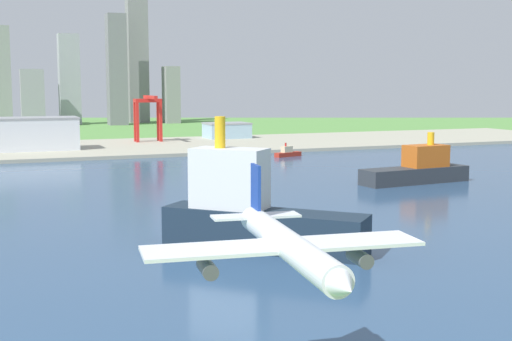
# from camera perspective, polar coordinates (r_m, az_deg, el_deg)

# --- Properties ---
(ground_plane) EXTENTS (2400.00, 2400.00, 0.00)m
(ground_plane) POSITION_cam_1_polar(r_m,az_deg,el_deg) (331.82, -9.03, -1.25)
(ground_plane) COLOR #599345
(water_bay) EXTENTS (840.00, 360.00, 0.15)m
(water_bay) POSITION_cam_1_polar(r_m,az_deg,el_deg) (274.31, -6.25, -2.94)
(water_bay) COLOR #2D4C70
(water_bay) RESTS_ON ground
(industrial_pier) EXTENTS (840.00, 140.00, 2.50)m
(industrial_pier) POSITION_cam_1_polar(r_m,az_deg,el_deg) (517.53, -13.71, 1.76)
(industrial_pier) COLOR #A7A58E
(industrial_pier) RESTS_ON ground
(airplane_landing) EXTENTS (38.99, 41.38, 12.61)m
(airplane_landing) POSITION_cam_1_polar(r_m,az_deg,el_deg) (92.39, 2.64, -6.22)
(airplane_landing) COLOR white
(tugboat_small) EXTENTS (20.68, 10.94, 9.28)m
(tugboat_small) POSITION_cam_1_polar(r_m,az_deg,el_deg) (459.09, 2.62, 1.47)
(tugboat_small) COLOR #B22D1E
(tugboat_small) RESTS_ON water_bay
(container_barge) EXTENTS (58.44, 19.43, 24.41)m
(container_barge) POSITION_cam_1_polar(r_m,az_deg,el_deg) (344.95, 13.22, 0.11)
(container_barge) COLOR #2D3338
(container_barge) RESTS_ON water_bay
(cargo_ship) EXTENTS (52.11, 51.70, 38.35)m
(cargo_ship) POSITION_cam_1_polar(r_m,az_deg,el_deg) (200.76, -0.27, -3.53)
(cargo_ship) COLOR #192838
(cargo_ship) RESTS_ON water_bay
(port_crane_red) EXTENTS (21.09, 38.03, 36.70)m
(port_crane_red) POSITION_cam_1_polar(r_m,az_deg,el_deg) (555.04, -8.89, 5.04)
(port_crane_red) COLOR red
(port_crane_red) RESTS_ON industrial_pier
(warehouse_main) EXTENTS (55.97, 30.72, 22.70)m
(warehouse_main) POSITION_cam_1_polar(r_m,az_deg,el_deg) (504.17, -17.64, 2.93)
(warehouse_main) COLOR silver
(warehouse_main) RESTS_ON industrial_pier
(warehouse_annex) EXTENTS (36.39, 28.31, 12.98)m
(warehouse_annex) POSITION_cam_1_polar(r_m,az_deg,el_deg) (589.88, -2.42, 3.34)
(warehouse_annex) COLOR #99BCD1
(warehouse_annex) RESTS_ON industrial_pier
(distant_skyline) EXTENTS (348.79, 62.84, 152.58)m
(distant_skyline) POSITION_cam_1_polar(r_m,az_deg,el_deg) (849.08, -16.94, 7.33)
(distant_skyline) COLOR gray
(distant_skyline) RESTS_ON ground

